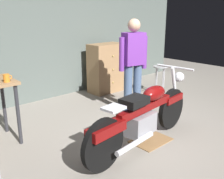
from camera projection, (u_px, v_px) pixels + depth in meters
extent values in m
plane|color=gray|center=(147.00, 144.00, 3.65)|extent=(12.00, 12.00, 0.00)
cube|color=#56605B|center=(42.00, 24.00, 5.19)|extent=(8.00, 0.12, 3.10)
cylinder|color=#2D2D33|center=(18.00, 115.00, 3.55)|extent=(0.05, 0.05, 0.86)
cylinder|color=#2D2D33|center=(4.00, 105.00, 3.92)|extent=(0.05, 0.05, 0.86)
cylinder|color=black|center=(171.00, 109.00, 4.08)|extent=(0.64, 0.14, 0.64)
cylinder|color=black|center=(103.00, 145.00, 2.97)|extent=(0.64, 0.14, 0.64)
cube|color=maroon|center=(172.00, 98.00, 4.03)|extent=(0.45, 0.19, 0.10)
cube|color=maroon|center=(106.00, 129.00, 2.96)|extent=(0.54, 0.23, 0.12)
cube|color=gray|center=(141.00, 124.00, 3.49)|extent=(0.46, 0.29, 0.28)
cube|color=maroon|center=(145.00, 107.00, 3.50)|extent=(1.10, 0.22, 0.10)
ellipsoid|color=maroon|center=(154.00, 93.00, 3.60)|extent=(0.46, 0.27, 0.20)
cube|color=black|center=(134.00, 101.00, 3.28)|extent=(0.38, 0.28, 0.10)
cube|color=silver|center=(114.00, 108.00, 2.98)|extent=(0.26, 0.22, 0.03)
cylinder|color=silver|center=(175.00, 88.00, 4.03)|extent=(0.27, 0.08, 0.68)
cylinder|color=silver|center=(175.00, 67.00, 3.91)|extent=(0.10, 0.60, 0.03)
sphere|color=silver|center=(179.00, 77.00, 4.07)|extent=(0.16, 0.16, 0.16)
cylinder|color=silver|center=(135.00, 143.00, 3.22)|extent=(0.70, 0.14, 0.07)
cylinder|color=#4B6184|center=(137.00, 88.00, 4.79)|extent=(0.15, 0.15, 0.88)
cylinder|color=#4B6184|center=(128.00, 89.00, 4.70)|extent=(0.15, 0.15, 0.88)
cube|color=#72339E|center=(134.00, 49.00, 4.54)|extent=(0.42, 0.30, 0.56)
cylinder|color=#72339E|center=(145.00, 52.00, 4.67)|extent=(0.09, 0.09, 0.58)
cylinder|color=#72339E|center=(122.00, 54.00, 4.45)|extent=(0.09, 0.09, 0.58)
sphere|color=tan|center=(134.00, 25.00, 4.42)|extent=(0.22, 0.22, 0.22)
cylinder|color=#B2B2B7|center=(161.00, 67.00, 5.69)|extent=(0.32, 0.32, 0.02)
cylinder|color=#B2B2B7|center=(163.00, 80.00, 5.85)|extent=(0.02, 0.02, 0.62)
cylinder|color=#B2B2B7|center=(156.00, 80.00, 5.86)|extent=(0.02, 0.02, 0.62)
cylinder|color=#B2B2B7|center=(157.00, 82.00, 5.71)|extent=(0.02, 0.02, 0.62)
cylinder|color=#B2B2B7|center=(164.00, 82.00, 5.70)|extent=(0.02, 0.02, 0.62)
cube|color=#99724C|center=(106.00, 68.00, 5.93)|extent=(0.80, 0.44, 1.10)
sphere|color=tan|center=(113.00, 56.00, 5.68)|extent=(0.04, 0.04, 0.04)
sphere|color=tan|center=(113.00, 70.00, 5.77)|extent=(0.04, 0.04, 0.04)
sphere|color=tan|center=(113.00, 83.00, 5.85)|extent=(0.04, 0.04, 0.04)
cube|color=olive|center=(151.00, 140.00, 3.74)|extent=(0.56, 0.40, 0.01)
cylinder|color=orange|center=(6.00, 78.00, 3.38)|extent=(0.08, 0.08, 0.11)
torus|color=orange|center=(10.00, 77.00, 3.41)|extent=(0.06, 0.01, 0.06)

